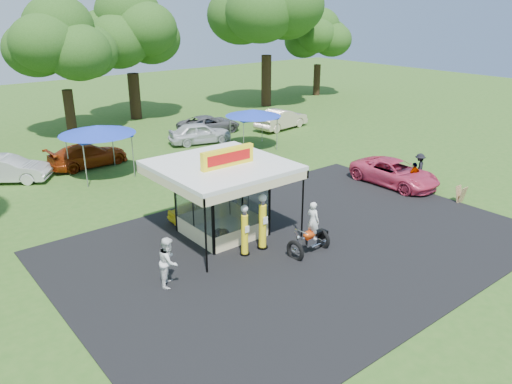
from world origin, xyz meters
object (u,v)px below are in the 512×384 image
at_px(bg_car_e, 281,119).
at_px(gas_pump_left, 245,232).
at_px(motorcycle, 311,232).
at_px(gas_station_kiosk, 222,198).
at_px(bg_car_c, 200,133).
at_px(spectator_east_b, 414,176).
at_px(bg_car_a, 7,169).
at_px(bg_car_b, 88,155).
at_px(pink_sedan, 395,173).
at_px(spectator_west, 169,261).
at_px(kiosk_car, 197,210).
at_px(tent_west, 97,130).
at_px(spectator_east_a, 419,167).
at_px(tent_east, 253,113).
at_px(gas_pump_right, 263,223).
at_px(bg_car_d, 209,124).
at_px(a_frame_sign, 461,195).

bearing_deg(bg_car_e, gas_pump_left, 126.39).
xyz_separation_m(motorcycle, bg_car_e, (13.93, 17.60, -0.08)).
distance_m(gas_pump_left, bg_car_e, 22.89).
bearing_deg(gas_station_kiosk, bg_car_c, 60.79).
distance_m(gas_station_kiosk, spectator_east_b, 12.08).
distance_m(bg_car_a, bg_car_b, 4.88).
height_order(motorcycle, pink_sedan, motorcycle).
height_order(spectator_west, bg_car_a, spectator_west).
bearing_deg(pink_sedan, spectator_west, -175.09).
xyz_separation_m(kiosk_car, pink_sedan, (11.63, -3.01, 0.25)).
relative_size(bg_car_e, tent_west, 1.12).
xyz_separation_m(gas_station_kiosk, spectator_east_a, (13.39, -1.25, -0.95)).
distance_m(kiosk_car, tent_east, 13.52).
xyz_separation_m(gas_pump_right, bg_car_d, (9.77, 18.68, -0.49)).
xyz_separation_m(kiosk_car, tent_west, (-0.98, 9.24, 2.37)).
relative_size(gas_pump_right, a_frame_sign, 2.80).
relative_size(motorcycle, bg_car_e, 0.46).
height_order(pink_sedan, bg_car_a, bg_car_a).
height_order(gas_pump_right, motorcycle, gas_pump_right).
xyz_separation_m(gas_pump_right, a_frame_sign, (11.56, -2.47, -0.75)).
bearing_deg(bg_car_a, spectator_west, -139.34).
distance_m(a_frame_sign, spectator_west, 16.31).
relative_size(pink_sedan, bg_car_e, 1.03).
distance_m(spectator_east_a, bg_car_b, 20.75).
bearing_deg(gas_station_kiosk, bg_car_a, 112.55).
height_order(bg_car_e, tent_east, tent_east).
bearing_deg(bg_car_c, gas_pump_left, 168.36).
relative_size(gas_pump_right, bg_car_e, 0.50).
bearing_deg(bg_car_d, kiosk_car, 148.68).
height_order(a_frame_sign, tent_east, tent_east).
xyz_separation_m(motorcycle, kiosk_car, (-1.88, 6.01, -0.43)).
relative_size(kiosk_car, tent_west, 0.62).
relative_size(gas_pump_right, spectator_east_a, 1.52).
distance_m(spectator_east_a, bg_car_c, 16.31).
bearing_deg(pink_sedan, gas_pump_left, -173.82).
distance_m(gas_pump_right, tent_west, 13.90).
relative_size(tent_west, tent_east, 1.12).
height_order(motorcycle, tent_west, tent_west).
bearing_deg(bg_car_c, gas_station_kiosk, 166.21).
bearing_deg(bg_car_c, gas_pump_right, 171.08).
height_order(pink_sedan, bg_car_d, pink_sedan).
relative_size(bg_car_d, tent_east, 1.29).
xyz_separation_m(a_frame_sign, bg_car_c, (-4.14, 18.86, 0.34)).
distance_m(spectator_east_a, tent_west, 19.28).
relative_size(gas_pump_left, spectator_east_a, 1.36).
bearing_deg(bg_car_e, bg_car_d, 56.73).
height_order(spectator_east_a, spectator_east_b, spectator_east_a).
height_order(bg_car_c, tent_east, tent_east).
distance_m(gas_station_kiosk, kiosk_car, 2.56).
bearing_deg(a_frame_sign, gas_pump_left, 168.88).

